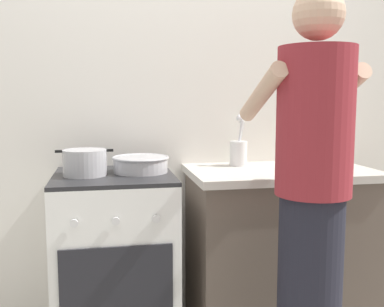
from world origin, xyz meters
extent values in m
cube|color=silver|center=(0.20, 0.50, 1.25)|extent=(3.20, 0.10, 2.50)
cube|color=brown|center=(0.55, 0.15, 0.43)|extent=(0.96, 0.56, 0.86)
cube|color=#B7B2A8|center=(0.55, 0.15, 0.88)|extent=(1.00, 0.60, 0.04)
cube|color=white|center=(-0.35, 0.15, 0.44)|extent=(0.60, 0.60, 0.88)
cube|color=#232326|center=(-0.35, 0.15, 0.89)|extent=(0.60, 0.60, 0.02)
cube|color=black|center=(-0.35, -0.16, 0.42)|extent=(0.51, 0.01, 0.40)
cylinder|color=silver|center=(-0.53, -0.16, 0.74)|extent=(0.04, 0.01, 0.04)
cylinder|color=silver|center=(-0.35, -0.16, 0.74)|extent=(0.04, 0.01, 0.04)
cylinder|color=silver|center=(-0.17, -0.16, 0.74)|extent=(0.04, 0.01, 0.04)
cylinder|color=#B2B2B7|center=(-0.49, 0.14, 0.97)|extent=(0.22, 0.22, 0.13)
cube|color=black|center=(-0.61, 0.14, 1.02)|extent=(0.04, 0.02, 0.01)
cube|color=black|center=(-0.37, 0.14, 1.02)|extent=(0.04, 0.02, 0.01)
cylinder|color=#B7B7BC|center=(-0.21, 0.18, 0.94)|extent=(0.28, 0.28, 0.08)
torus|color=#B7B7BC|center=(-0.21, 0.18, 0.98)|extent=(0.29, 0.29, 0.01)
cylinder|color=silver|center=(0.36, 0.31, 0.97)|extent=(0.10, 0.10, 0.14)
cylinder|color=silver|center=(0.37, 0.32, 1.04)|extent=(0.03, 0.03, 0.25)
sphere|color=silver|center=(0.37, 0.32, 1.18)|extent=(0.03, 0.03, 0.03)
cylinder|color=white|center=(0.36, 0.33, 1.04)|extent=(0.06, 0.04, 0.23)
sphere|color=white|center=(0.36, 0.33, 1.16)|extent=(0.03, 0.03, 0.03)
cylinder|color=#B7BABF|center=(0.37, 0.33, 1.04)|extent=(0.05, 0.04, 0.23)
sphere|color=#B7BABF|center=(0.37, 0.33, 1.16)|extent=(0.03, 0.03, 0.03)
cylinder|color=silver|center=(0.36, 0.31, 1.04)|extent=(0.04, 0.06, 0.24)
sphere|color=silver|center=(0.36, 0.31, 1.17)|extent=(0.03, 0.03, 0.03)
cylinder|color=gold|center=(0.74, 0.11, 1.00)|extent=(0.06, 0.06, 0.21)
cylinder|color=gold|center=(0.74, 0.11, 1.13)|extent=(0.03, 0.03, 0.04)
cylinder|color=black|center=(0.74, 0.11, 1.15)|extent=(0.03, 0.03, 0.02)
cylinder|color=black|center=(0.42, -0.50, 0.45)|extent=(0.26, 0.26, 0.90)
cylinder|color=maroon|center=(0.42, -0.50, 1.19)|extent=(0.30, 0.30, 0.58)
sphere|color=#D3AA8C|center=(0.42, -0.50, 1.60)|extent=(0.20, 0.20, 0.20)
cylinder|color=#D3AA8C|center=(0.25, -0.36, 1.30)|extent=(0.07, 0.41, 0.24)
cylinder|color=#D3AA8C|center=(0.59, -0.36, 1.30)|extent=(0.07, 0.41, 0.24)
camera|label=1|loc=(-0.39, -2.12, 1.28)|focal=41.78mm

